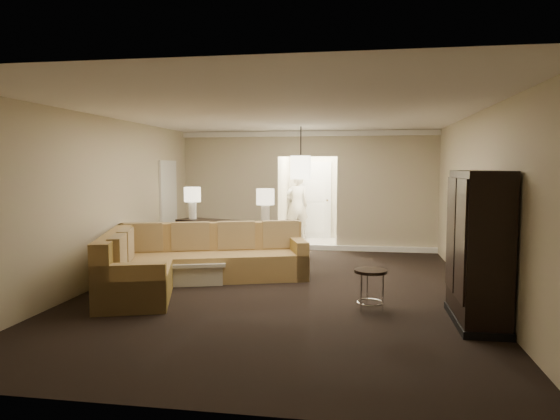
% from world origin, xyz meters
% --- Properties ---
extents(ground, '(8.00, 8.00, 0.00)m').
position_xyz_m(ground, '(0.00, 0.00, 0.00)').
color(ground, black).
rests_on(ground, ground).
extents(wall_back, '(6.00, 0.04, 2.80)m').
position_xyz_m(wall_back, '(0.00, 4.00, 1.40)').
color(wall_back, '#C8B297').
rests_on(wall_back, ground).
extents(wall_front, '(6.00, 0.04, 2.80)m').
position_xyz_m(wall_front, '(0.00, -4.00, 1.40)').
color(wall_front, '#C8B297').
rests_on(wall_front, ground).
extents(wall_left, '(0.04, 8.00, 2.80)m').
position_xyz_m(wall_left, '(-3.00, 0.00, 1.40)').
color(wall_left, '#C8B297').
rests_on(wall_left, ground).
extents(wall_right, '(0.04, 8.00, 2.80)m').
position_xyz_m(wall_right, '(3.00, 0.00, 1.40)').
color(wall_right, '#C8B297').
rests_on(wall_right, ground).
extents(ceiling, '(6.00, 8.00, 0.02)m').
position_xyz_m(ceiling, '(0.00, 0.00, 2.80)').
color(ceiling, white).
rests_on(ceiling, wall_back).
extents(crown_molding, '(6.00, 0.10, 0.12)m').
position_xyz_m(crown_molding, '(0.00, 3.95, 2.73)').
color(crown_molding, white).
rests_on(crown_molding, wall_back).
extents(baseboard, '(6.00, 0.10, 0.12)m').
position_xyz_m(baseboard, '(0.00, 3.95, 0.06)').
color(baseboard, white).
rests_on(baseboard, ground).
extents(side_door, '(0.05, 0.90, 2.10)m').
position_xyz_m(side_door, '(-2.97, 2.80, 1.05)').
color(side_door, white).
rests_on(side_door, ground).
extents(foyer, '(1.44, 2.02, 2.80)m').
position_xyz_m(foyer, '(0.00, 5.34, 1.30)').
color(foyer, silver).
rests_on(foyer, ground).
extents(sectional_sofa, '(3.44, 3.38, 0.98)m').
position_xyz_m(sectional_sofa, '(-1.56, 0.14, 0.39)').
color(sectional_sofa, olive).
rests_on(sectional_sofa, ground).
extents(coffee_table, '(1.16, 1.16, 0.39)m').
position_xyz_m(coffee_table, '(-1.51, 0.42, 0.19)').
color(coffee_table, beige).
rests_on(coffee_table, ground).
extents(console_table, '(2.31, 1.19, 0.87)m').
position_xyz_m(console_table, '(-1.40, 2.00, 0.52)').
color(console_table, black).
rests_on(console_table, ground).
extents(armoire, '(0.57, 1.33, 1.92)m').
position_xyz_m(armoire, '(2.69, -1.26, 0.92)').
color(armoire, black).
rests_on(armoire, ground).
extents(drink_table, '(0.45, 0.45, 0.56)m').
position_xyz_m(drink_table, '(1.39, -0.87, 0.40)').
color(drink_table, black).
rests_on(drink_table, ground).
extents(table_lamp_left, '(0.35, 0.35, 0.67)m').
position_xyz_m(table_lamp_left, '(-2.23, 2.27, 1.32)').
color(table_lamp_left, white).
rests_on(table_lamp_left, console_table).
extents(table_lamp_right, '(0.35, 0.35, 0.67)m').
position_xyz_m(table_lamp_right, '(-0.57, 1.73, 1.32)').
color(table_lamp_right, white).
rests_on(table_lamp_right, console_table).
extents(pendant_light, '(0.38, 0.38, 1.09)m').
position_xyz_m(pendant_light, '(0.00, 2.70, 1.95)').
color(pendant_light, black).
rests_on(pendant_light, ceiling).
extents(person, '(0.86, 0.74, 2.00)m').
position_xyz_m(person, '(-0.45, 5.60, 1.00)').
color(person, beige).
rests_on(person, ground).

